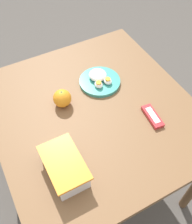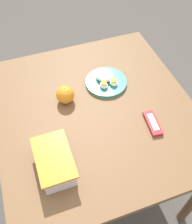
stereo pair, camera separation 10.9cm
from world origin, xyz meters
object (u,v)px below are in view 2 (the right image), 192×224
at_px(orange_fruit, 65,95).
at_px(rice_plate, 106,81).
at_px(candy_bar, 153,123).
at_px(food_container, 55,163).

bearing_deg(orange_fruit, rice_plate, -78.13).
distance_m(orange_fruit, rice_plate, 0.23).
bearing_deg(candy_bar, orange_fruit, 50.92).
bearing_deg(food_container, orange_fruit, -22.06).
xyz_separation_m(orange_fruit, candy_bar, (-0.26, -0.33, -0.03)).
height_order(orange_fruit, rice_plate, orange_fruit).
distance_m(orange_fruit, candy_bar, 0.42).
bearing_deg(candy_bar, rice_plate, 18.45).
bearing_deg(rice_plate, food_container, 136.39).
bearing_deg(orange_fruit, food_container, 157.94).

